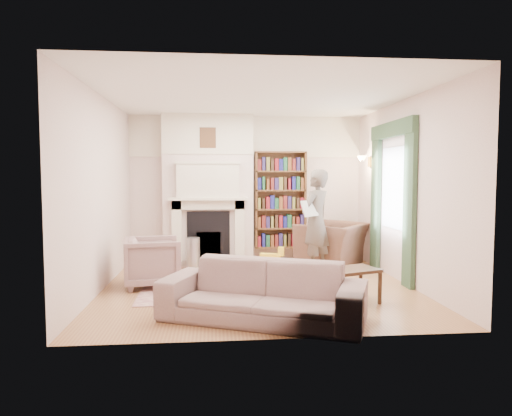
{
  "coord_description": "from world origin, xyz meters",
  "views": [
    {
      "loc": [
        -0.64,
        -6.69,
        1.64
      ],
      "look_at": [
        0.0,
        0.25,
        1.15
      ],
      "focal_mm": 32.0,
      "sensor_mm": 36.0,
      "label": 1
    }
  ],
  "objects": [
    {
      "name": "window",
      "position": [
        2.23,
        0.4,
        1.45
      ],
      "size": [
        0.02,
        0.9,
        1.3
      ],
      "primitive_type": "cube",
      "color": "silver",
      "rests_on": "wall_right"
    },
    {
      "name": "board_game",
      "position": [
        -0.18,
        -0.04,
        0.03
      ],
      "size": [
        0.45,
        0.45,
        0.03
      ],
      "primitive_type": "cube",
      "rotation": [
        0.0,
        0.0,
        0.31
      ],
      "color": "#E1D24F",
      "rests_on": "rug"
    },
    {
      "name": "newspaper",
      "position": [
        0.92,
        0.65,
        1.11
      ],
      "size": [
        0.36,
        0.35,
        0.26
      ],
      "primitive_type": "cube",
      "rotation": [
        -0.35,
        0.0,
        0.77
      ],
      "color": "beige",
      "rests_on": "man_reading"
    },
    {
      "name": "wall_left",
      "position": [
        -2.25,
        0.0,
        1.4
      ],
      "size": [
        0.0,
        4.5,
        4.5
      ],
      "primitive_type": "plane",
      "rotation": [
        1.57,
        0.0,
        1.57
      ],
      "color": "white",
      "rests_on": "floor"
    },
    {
      "name": "comic_annuals",
      "position": [
        0.26,
        -0.43,
        0.02
      ],
      "size": [
        0.68,
        0.73,
        0.02
      ],
      "color": "red",
      "rests_on": "rug"
    },
    {
      "name": "rug",
      "position": [
        -0.49,
        -0.05,
        0.01
      ],
      "size": [
        2.42,
        1.88,
        0.01
      ],
      "primitive_type": "cube",
      "rotation": [
        0.0,
        0.0,
        0.02
      ],
      "color": "beige",
      "rests_on": "floor"
    },
    {
      "name": "curtain_right",
      "position": [
        2.2,
        1.1,
        1.2
      ],
      "size": [
        0.07,
        0.32,
        2.4
      ],
      "primitive_type": "cube",
      "color": "#2F4A32",
      "rests_on": "floor"
    },
    {
      "name": "wall_right",
      "position": [
        2.25,
        0.0,
        1.4
      ],
      "size": [
        0.0,
        4.5,
        4.5
      ],
      "primitive_type": "plane",
      "rotation": [
        1.57,
        0.0,
        -1.57
      ],
      "color": "white",
      "rests_on": "floor"
    },
    {
      "name": "armchair_left",
      "position": [
        -1.56,
        0.12,
        0.37
      ],
      "size": [
        0.92,
        0.91,
        0.73
      ],
      "primitive_type": "imported",
      "rotation": [
        0.0,
        0.0,
        1.74
      ],
      "color": "gray",
      "rests_on": "floor"
    },
    {
      "name": "coffee_table",
      "position": [
        1.1,
        -1.04,
        0.23
      ],
      "size": [
        0.81,
        0.66,
        0.45
      ],
      "primitive_type": null,
      "rotation": [
        0.0,
        0.0,
        0.35
      ],
      "color": "#372313",
      "rests_on": "floor"
    },
    {
      "name": "wall_sconce",
      "position": [
        2.03,
        1.5,
        1.9
      ],
      "size": [
        0.2,
        0.24,
        0.24
      ],
      "primitive_type": null,
      "color": "gold",
      "rests_on": "wall_right"
    },
    {
      "name": "paraffin_heater",
      "position": [
        -1.02,
        1.39,
        0.28
      ],
      "size": [
        0.27,
        0.27,
        0.55
      ],
      "primitive_type": "cylinder",
      "rotation": [
        0.0,
        0.0,
        -0.11
      ],
      "color": "#A7A9AF",
      "rests_on": "floor"
    },
    {
      "name": "floor",
      "position": [
        0.0,
        0.0,
        0.0
      ],
      "size": [
        4.5,
        4.5,
        0.0
      ],
      "primitive_type": "plane",
      "color": "#955E3B",
      "rests_on": "ground"
    },
    {
      "name": "wall_front",
      "position": [
        0.0,
        -2.25,
        1.4
      ],
      "size": [
        4.5,
        0.0,
        4.5
      ],
      "primitive_type": "plane",
      "rotation": [
        -1.57,
        0.0,
        0.0
      ],
      "color": "white",
      "rests_on": "floor"
    },
    {
      "name": "rocking_horse",
      "position": [
        0.29,
        0.76,
        0.23
      ],
      "size": [
        0.57,
        0.37,
        0.47
      ],
      "primitive_type": null,
      "rotation": [
        0.0,
        0.0,
        -0.33
      ],
      "color": "yellow",
      "rests_on": "rug"
    },
    {
      "name": "man_reading",
      "position": [
        1.07,
        0.85,
        0.88
      ],
      "size": [
        0.75,
        0.75,
        1.75
      ],
      "primitive_type": "imported",
      "rotation": [
        0.0,
        0.0,
        3.92
      ],
      "color": "#5D534A",
      "rests_on": "floor"
    },
    {
      "name": "sofa",
      "position": [
        -0.1,
        -1.65,
        0.33
      ],
      "size": [
        2.45,
        1.7,
        0.67
      ],
      "primitive_type": "imported",
      "rotation": [
        0.0,
        0.0,
        -0.4
      ],
      "color": "gray",
      "rests_on": "floor"
    },
    {
      "name": "ceiling",
      "position": [
        0.0,
        0.0,
        2.8
      ],
      "size": [
        4.5,
        4.5,
        0.0
      ],
      "primitive_type": "plane",
      "rotation": [
        3.14,
        0.0,
        0.0
      ],
      "color": "white",
      "rests_on": "wall_back"
    },
    {
      "name": "fireplace",
      "position": [
        -0.75,
        2.05,
        1.39
      ],
      "size": [
        1.7,
        0.58,
        2.8
      ],
      "color": "white",
      "rests_on": "floor"
    },
    {
      "name": "wall_back",
      "position": [
        0.0,
        2.25,
        1.4
      ],
      "size": [
        4.5,
        0.0,
        4.5
      ],
      "primitive_type": "plane",
      "rotation": [
        1.57,
        0.0,
        0.0
      ],
      "color": "white",
      "rests_on": "floor"
    },
    {
      "name": "armchair_reading",
      "position": [
        1.52,
        1.45,
        0.39
      ],
      "size": [
        1.56,
        1.59,
        0.78
      ],
      "primitive_type": "imported",
      "rotation": [
        0.0,
        0.0,
        4.04
      ],
      "color": "#452D25",
      "rests_on": "floor"
    },
    {
      "name": "curtain_left",
      "position": [
        2.2,
        -0.3,
        1.2
      ],
      "size": [
        0.07,
        0.32,
        2.4
      ],
      "primitive_type": "cube",
      "color": "#2F4A32",
      "rests_on": "floor"
    },
    {
      "name": "game_box_lid",
      "position": [
        -0.62,
        -0.26,
        0.04
      ],
      "size": [
        0.36,
        0.29,
        0.05
      ],
      "primitive_type": "cube",
      "rotation": [
        0.0,
        0.0,
        0.25
      ],
      "color": "#A22D12",
      "rests_on": "rug"
    },
    {
      "name": "pelmet",
      "position": [
        2.19,
        0.4,
        2.38
      ],
      "size": [
        0.09,
        1.7,
        0.24
      ],
      "primitive_type": "cube",
      "color": "#2F4A32",
      "rests_on": "wall_right"
    },
    {
      "name": "bookcase",
      "position": [
        0.65,
        2.12,
        1.18
      ],
      "size": [
        1.0,
        0.24,
        1.85
      ],
      "primitive_type": "cube",
      "color": "brown",
      "rests_on": "floor"
    }
  ]
}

